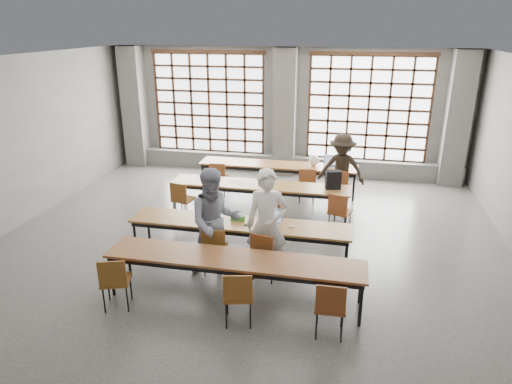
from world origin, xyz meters
TOP-DOWN VIEW (x-y plane):
  - floor at (0.00, 0.00)m, footprint 11.00×11.00m
  - ceiling at (0.00, 0.00)m, footprint 11.00×11.00m
  - wall_back at (0.00, 5.50)m, footprint 10.00×0.00m
  - column_left at (-4.50, 5.22)m, footprint 0.60×0.55m
  - column_mid at (0.00, 5.22)m, footprint 0.60×0.55m
  - column_right at (4.50, 5.22)m, footprint 0.60×0.55m
  - window_left at (-2.25, 5.42)m, footprint 3.32×0.12m
  - window_right at (2.25, 5.42)m, footprint 3.32×0.12m
  - sill_ledge at (0.00, 5.30)m, footprint 9.80×0.35m
  - desk_row_a at (0.07, 3.69)m, footprint 4.00×0.70m
  - desk_row_b at (-0.07, 2.09)m, footprint 4.00×0.70m
  - desk_row_c at (-0.02, -0.02)m, footprint 4.00×0.70m
  - desk_row_d at (0.22, -1.32)m, footprint 4.00×0.70m
  - chair_back_left at (-1.32, 3.06)m, footprint 0.44×0.45m
  - chair_back_mid at (0.88, 3.06)m, footprint 0.47×0.47m
  - chair_back_right at (1.66, 3.06)m, footprint 0.47×0.47m
  - chair_mid_left at (-1.69, 1.46)m, footprint 0.49×0.49m
  - chair_mid_centre at (0.32, 1.46)m, footprint 0.46×0.46m
  - chair_mid_right at (1.70, 1.46)m, footprint 0.53×0.53m
  - chair_front_left at (-0.31, -0.65)m, footprint 0.49×0.49m
  - chair_front_right at (0.56, -0.65)m, footprint 0.50×0.51m
  - chair_near_left at (-1.46, -1.95)m, footprint 0.53×0.53m
  - chair_near_mid at (0.43, -1.95)m, footprint 0.50×0.50m
  - chair_near_right at (1.72, -1.95)m, footprint 0.43×0.44m
  - student_male at (0.58, -0.52)m, footprint 0.74×0.53m
  - student_female at (-0.32, -0.52)m, footprint 1.12×1.01m
  - student_back at (1.67, 3.19)m, footprint 1.19×0.81m
  - laptop_front at (0.55, 0.09)m, footprint 0.44×0.40m
  - laptop_back at (1.41, 3.80)m, footprint 0.41×0.37m
  - mouse at (0.93, -0.04)m, footprint 0.11×0.09m
  - green_box at (-0.07, 0.06)m, footprint 0.25×0.10m
  - phone at (0.16, -0.12)m, footprint 0.14×0.08m
  - paper_sheet_a at (-0.67, 2.14)m, footprint 0.30×0.21m
  - paper_sheet_b at (-0.37, 2.04)m, footprint 0.34×0.28m
  - paper_sheet_c at (0.03, 2.09)m, footprint 0.32×0.24m
  - backpack at (1.53, 2.14)m, footprint 0.36×0.27m
  - plastic_bag at (0.97, 3.74)m, footprint 0.27×0.22m
  - red_pouch at (-1.48, -1.87)m, footprint 0.21×0.10m

SIDE VIEW (x-z plane):
  - floor at x=0.00m, z-range 0.00..0.00m
  - sill_ledge at x=0.00m, z-range 0.00..0.50m
  - red_pouch at x=-1.48m, z-range 0.47..0.53m
  - chair_back_left at x=-1.32m, z-range 0.10..0.98m
  - chair_back_mid at x=0.88m, z-range 0.10..0.98m
  - chair_back_right at x=1.66m, z-range 0.10..0.98m
  - chair_mid_left at x=-1.69m, z-range 0.10..0.98m
  - chair_mid_centre at x=0.32m, z-range 0.10..0.98m
  - chair_mid_right at x=1.70m, z-range 0.10..0.98m
  - chair_front_left at x=-0.31m, z-range 0.10..0.98m
  - chair_front_right at x=0.56m, z-range 0.10..0.98m
  - chair_near_left at x=-1.46m, z-range 0.10..0.98m
  - chair_near_mid at x=0.43m, z-range 0.10..0.98m
  - chair_near_right at x=1.72m, z-range 0.10..0.98m
  - desk_row_a at x=0.07m, z-range 0.30..1.03m
  - desk_row_b at x=-0.07m, z-range 0.30..1.03m
  - desk_row_c at x=-0.02m, z-range 0.30..1.03m
  - desk_row_d at x=0.22m, z-range 0.30..1.03m
  - paper_sheet_a at x=-0.67m, z-range 0.73..0.73m
  - paper_sheet_b at x=-0.37m, z-range 0.73..0.73m
  - paper_sheet_c at x=0.03m, z-range 0.73..0.73m
  - phone at x=0.16m, z-range 0.73..0.74m
  - mouse at x=0.93m, z-range 0.73..0.77m
  - green_box at x=-0.07m, z-range 0.73..0.82m
  - laptop_front at x=0.55m, z-range 0.66..0.92m
  - laptop_back at x=1.41m, z-range 0.66..0.92m
  - student_back at x=1.67m, z-range 0.00..1.70m
  - plastic_bag at x=0.97m, z-range 0.73..1.02m
  - backpack at x=1.53m, z-range 0.73..1.13m
  - student_female at x=-0.32m, z-range 0.00..1.87m
  - student_male at x=0.58m, z-range 0.00..1.91m
  - wall_back at x=0.00m, z-range -3.25..6.75m
  - column_left at x=-4.50m, z-range 0.00..3.50m
  - column_mid at x=0.00m, z-range 0.00..3.50m
  - column_right at x=4.50m, z-range 0.00..3.50m
  - window_left at x=-2.25m, z-range 0.40..3.40m
  - window_right at x=2.25m, z-range 0.40..3.40m
  - ceiling at x=0.00m, z-range 3.50..3.50m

